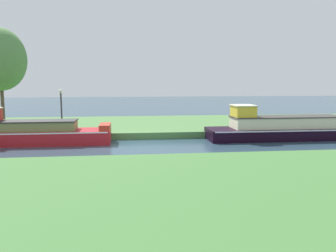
{
  "coord_description": "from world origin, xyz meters",
  "views": [
    {
      "loc": [
        -0.7,
        -17.83,
        3.45
      ],
      "look_at": [
        1.54,
        1.2,
        0.9
      ],
      "focal_mm": 35.57,
      "sensor_mm": 36.0,
      "label": 1
    }
  ],
  "objects": [
    {
      "name": "mooring_post_near",
      "position": [
        -7.3,
        2.31,
        0.73
      ],
      "size": [
        0.14,
        0.14,
        0.65
      ],
      "primitive_type": "cylinder",
      "color": "brown",
      "rests_on": "riverbank_far"
    },
    {
      "name": "ground_plane",
      "position": [
        0.0,
        0.0,
        0.0
      ],
      "size": [
        120.0,
        120.0,
        0.0
      ],
      "primitive_type": "plane",
      "color": "#29404F"
    },
    {
      "name": "riverbank_near",
      "position": [
        0.0,
        -9.0,
        0.2
      ],
      "size": [
        72.0,
        10.0,
        0.4
      ],
      "primitive_type": "cube",
      "color": "#3E6D35",
      "rests_on": "ground_plane"
    },
    {
      "name": "lamp_post",
      "position": [
        -4.94,
        3.71,
        2.06
      ],
      "size": [
        0.24,
        0.24,
        2.59
      ],
      "color": "#333338",
      "rests_on": "riverbank_far"
    },
    {
      "name": "black_barge",
      "position": [
        9.06,
        1.2,
        0.63
      ],
      "size": [
        10.9,
        2.22,
        2.09
      ],
      "color": "black",
      "rests_on": "ground_plane"
    },
    {
      "name": "red_narrowboat",
      "position": [
        -6.35,
        1.2,
        0.62
      ],
      "size": [
        9.08,
        1.93,
        2.04
      ],
      "color": "#B11A21",
      "rests_on": "ground_plane"
    },
    {
      "name": "riverbank_far",
      "position": [
        0.0,
        7.0,
        0.2
      ],
      "size": [
        72.0,
        10.0,
        0.4
      ],
      "primitive_type": "cube",
      "color": "#47723D",
      "rests_on": "ground_plane"
    }
  ]
}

